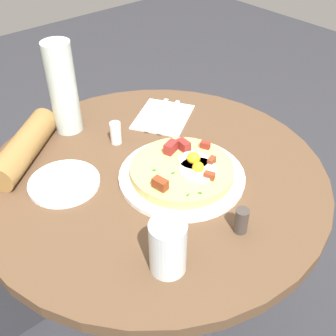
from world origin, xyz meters
name	(u,v)px	position (x,y,z in m)	size (l,w,h in m)	color
ground_plane	(159,333)	(0.00, 0.00, 0.00)	(6.00, 6.00, 0.00)	#2D2D33
dining_table	(156,222)	(0.00, 0.00, 0.55)	(0.82, 0.82, 0.72)	brown
pizza_plate	(182,176)	(0.06, 0.03, 0.73)	(0.29, 0.29, 0.01)	white
breakfast_pizza	(183,169)	(0.06, 0.04, 0.75)	(0.24, 0.24, 0.05)	tan
bread_plate	(64,183)	(-0.10, -0.19, 0.73)	(0.16, 0.16, 0.01)	white
napkin	(163,117)	(-0.17, 0.17, 0.73)	(0.17, 0.14, 0.00)	white
fork	(169,117)	(-0.16, 0.18, 0.73)	(0.18, 0.01, 0.01)	silver
knife	(157,115)	(-0.19, 0.16, 0.73)	(0.18, 0.01, 0.01)	silver
water_glass	(168,247)	(0.23, -0.16, 0.78)	(0.07, 0.07, 0.11)	silver
water_bottle	(63,88)	(-0.29, -0.06, 0.85)	(0.07, 0.07, 0.24)	silver
salt_shaker	(117,132)	(-0.16, 0.00, 0.75)	(0.03, 0.03, 0.06)	white
pepper_shaker	(241,221)	(0.26, 0.01, 0.75)	(0.03, 0.03, 0.06)	#3F3833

